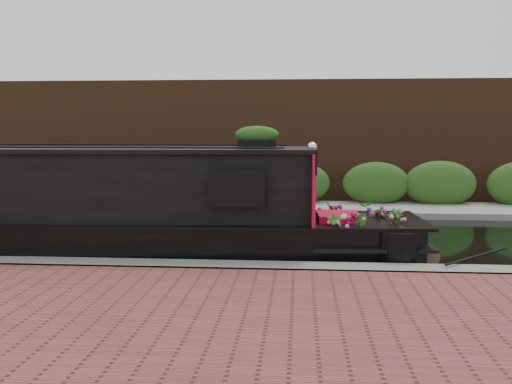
{
  "coord_description": "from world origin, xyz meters",
  "views": [
    {
      "loc": [
        2.31,
        -12.23,
        2.46
      ],
      "look_at": [
        1.4,
        -0.6,
        1.12
      ],
      "focal_mm": 40.0,
      "sensor_mm": 36.0,
      "label": 1
    }
  ],
  "objects": [
    {
      "name": "ground",
      "position": [
        0.0,
        0.0,
        0.0
      ],
      "size": [
        80.0,
        80.0,
        0.0
      ],
      "primitive_type": "plane",
      "color": "black",
      "rests_on": "ground"
    },
    {
      "name": "far_bank_path",
      "position": [
        0.0,
        4.2,
        0.0
      ],
      "size": [
        40.0,
        2.4,
        0.34
      ],
      "primitive_type": "cube",
      "color": "gray",
      "rests_on": "ground"
    },
    {
      "name": "narrowboat",
      "position": [
        -1.4,
        -1.95,
        0.79
      ],
      "size": [
        11.47,
        2.55,
        2.68
      ],
      "rotation": [
        0.0,
        0.0,
        0.05
      ],
      "color": "black",
      "rests_on": "ground"
    },
    {
      "name": "rope_fender",
      "position": [
        4.65,
        -1.95,
        0.15
      ],
      "size": [
        0.29,
        0.34,
        0.29
      ],
      "primitive_type": "cylinder",
      "rotation": [
        1.57,
        0.0,
        0.0
      ],
      "color": "#846145",
      "rests_on": "ground"
    },
    {
      "name": "near_bank_coping",
      "position": [
        0.0,
        -3.3,
        0.0
      ],
      "size": [
        40.0,
        0.6,
        0.5
      ],
      "primitive_type": "cube",
      "color": "slate",
      "rests_on": "ground"
    },
    {
      "name": "far_brick_wall",
      "position": [
        0.0,
        7.2,
        0.0
      ],
      "size": [
        40.0,
        1.0,
        8.0
      ],
      "primitive_type": "cube",
      "color": "#4D2D1A",
      "rests_on": "ground"
    },
    {
      "name": "near_bank_pavers",
      "position": [
        0.0,
        -7.0,
        0.0
      ],
      "size": [
        40.0,
        7.0,
        0.5
      ],
      "primitive_type": "cube",
      "color": "brown",
      "rests_on": "ground"
    },
    {
      "name": "far_hedge",
      "position": [
        0.0,
        5.1,
        0.0
      ],
      "size": [
        40.0,
        1.1,
        2.8
      ],
      "primitive_type": "cube",
      "color": "#28501A",
      "rests_on": "ground"
    }
  ]
}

